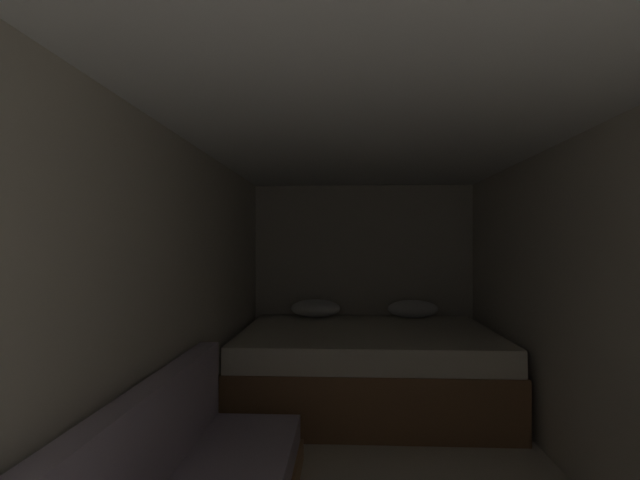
% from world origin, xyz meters
% --- Properties ---
extents(wall_back, '(2.42, 0.05, 2.05)m').
position_xyz_m(wall_back, '(0.00, 4.93, 1.02)').
color(wall_back, beige).
rests_on(wall_back, ground).
extents(wall_left, '(0.05, 5.42, 2.05)m').
position_xyz_m(wall_left, '(-1.18, 2.20, 1.02)').
color(wall_left, beige).
rests_on(wall_left, ground).
extents(wall_right, '(0.05, 5.42, 2.05)m').
position_xyz_m(wall_right, '(1.18, 2.20, 1.02)').
color(wall_right, beige).
rests_on(wall_right, ground).
extents(ceiling_slab, '(2.42, 5.42, 0.05)m').
position_xyz_m(ceiling_slab, '(0.00, 2.20, 2.07)').
color(ceiling_slab, white).
rests_on(ceiling_slab, wall_left).
extents(bed, '(2.20, 1.76, 0.85)m').
position_xyz_m(bed, '(0.00, 4.00, 0.34)').
color(bed, brown).
rests_on(bed, ground).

